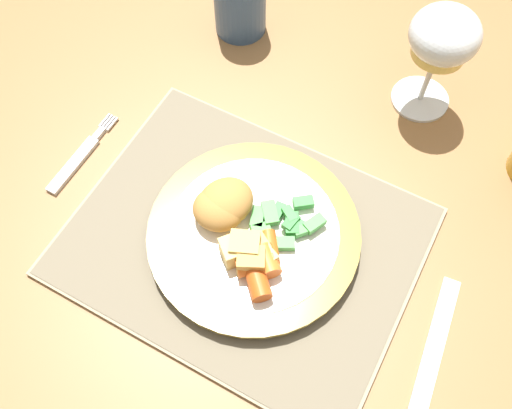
# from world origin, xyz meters

# --- Properties ---
(ground_plane) EXTENTS (6.00, 6.00, 0.00)m
(ground_plane) POSITION_xyz_m (0.00, 0.00, 0.00)
(ground_plane) COLOR #4C4238
(dining_table) EXTENTS (1.31, 1.03, 0.74)m
(dining_table) POSITION_xyz_m (0.00, 0.00, 0.66)
(dining_table) COLOR olive
(dining_table) RESTS_ON ground
(placemat) EXTENTS (0.37, 0.29, 0.01)m
(placemat) POSITION_xyz_m (0.05, -0.22, 0.74)
(placemat) COLOR gray
(placemat) RESTS_ON dining_table
(dinner_plate) EXTENTS (0.23, 0.23, 0.02)m
(dinner_plate) POSITION_xyz_m (0.06, -0.21, 0.76)
(dinner_plate) COLOR white
(dinner_plate) RESTS_ON placemat
(breaded_croquettes) EXTENTS (0.07, 0.08, 0.04)m
(breaded_croquettes) POSITION_xyz_m (0.02, -0.21, 0.78)
(breaded_croquettes) COLOR #B77F3D
(breaded_croquettes) RESTS_ON dinner_plate
(green_beans_pile) EXTENTS (0.08, 0.08, 0.01)m
(green_beans_pile) POSITION_xyz_m (0.09, -0.19, 0.77)
(green_beans_pile) COLOR #4CA84C
(green_beans_pile) RESTS_ON dinner_plate
(glazed_carrots) EXTENTS (0.05, 0.08, 0.02)m
(glazed_carrots) POSITION_xyz_m (0.09, -0.24, 0.78)
(glazed_carrots) COLOR orange
(glazed_carrots) RESTS_ON dinner_plate
(fork) EXTENTS (0.01, 0.13, 0.01)m
(fork) POSITION_xyz_m (-0.18, -0.22, 0.74)
(fork) COLOR silver
(fork) RESTS_ON dining_table
(table_knife) EXTENTS (0.04, 0.22, 0.01)m
(table_knife) POSITION_xyz_m (0.28, -0.28, 0.74)
(table_knife) COLOR silver
(table_knife) RESTS_ON dining_table
(wine_glass) EXTENTS (0.08, 0.08, 0.14)m
(wine_glass) POSITION_xyz_m (0.15, 0.07, 0.85)
(wine_glass) COLOR silver
(wine_glass) RESTS_ON dining_table
(roast_potatoes) EXTENTS (0.06, 0.05, 0.03)m
(roast_potatoes) POSITION_xyz_m (0.07, -0.24, 0.78)
(roast_potatoes) COLOR gold
(roast_potatoes) RESTS_ON dinner_plate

